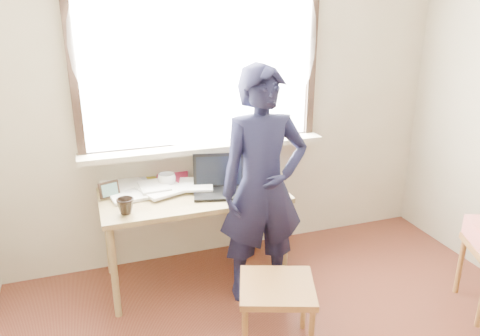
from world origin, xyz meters
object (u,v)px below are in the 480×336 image
object	(u,v)px
laptop	(220,183)
desk	(193,202)
person	(263,188)
work_chair	(277,295)
mug_white	(167,180)
mug_dark	(126,206)

from	to	relation	value
laptop	desk	bearing A→B (deg)	171.30
desk	person	size ratio (longest dim) A/B	0.80
laptop	work_chair	world-z (taller)	laptop
laptop	mug_white	bearing A→B (deg)	149.24
person	work_chair	bearing A→B (deg)	-98.32
mug_dark	work_chair	distance (m)	1.09
mug_dark	person	distance (m)	0.89
laptop	person	world-z (taller)	person
mug_dark	person	size ratio (longest dim) A/B	0.07
desk	mug_white	bearing A→B (deg)	131.19
desk	work_chair	distance (m)	0.96
mug_dark	mug_white	bearing A→B (deg)	47.16
desk	mug_dark	world-z (taller)	mug_dark
person	mug_white	bearing A→B (deg)	141.64
laptop	person	bearing A→B (deg)	-55.56
mug_white	person	xyz separation A→B (m)	(0.55, -0.50, 0.07)
laptop	mug_white	distance (m)	0.39
work_chair	person	bearing A→B (deg)	77.30
person	laptop	bearing A→B (deg)	128.81
desk	work_chair	xyz separation A→B (m)	(0.27, -0.88, -0.25)
laptop	mug_white	xyz separation A→B (m)	(-0.34, 0.20, -0.01)
mug_dark	work_chair	world-z (taller)	mug_dark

